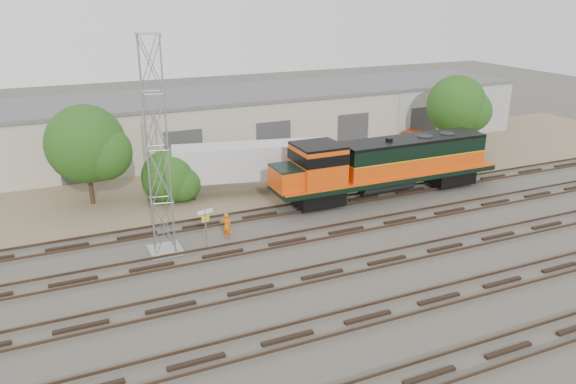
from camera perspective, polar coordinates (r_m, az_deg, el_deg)
name	(u,v)px	position (r m, az deg, el deg)	size (l,w,h in m)	color
ground	(359,241)	(33.92, 7.19, -4.93)	(140.00, 140.00, 0.00)	#47423A
dirt_strip	(265,171)	(46.49, -2.32, 2.13)	(80.00, 16.00, 0.02)	#726047
tracks	(387,260)	(31.63, 10.00, -6.83)	(80.00, 20.40, 0.28)	black
warehouse	(234,121)	(53.07, -5.55, 7.23)	(58.40, 10.40, 5.30)	#BCB59D
locomotive	(384,164)	(40.64, 9.73, 2.77)	(17.46, 3.06, 4.20)	black
signal_tower	(158,153)	(31.00, -13.10, 3.92)	(1.78, 1.78, 12.08)	gray
sign_post	(206,221)	(32.54, -8.38, -2.90)	(0.96, 0.24, 2.37)	gray
worker	(227,226)	(33.86, -6.25, -3.43)	(0.59, 0.39, 1.63)	orange
semi_trailer	(259,162)	(41.12, -3.00, 3.07)	(12.06, 4.75, 3.64)	silver
dumpster_blue	(468,130)	(60.21, 17.84, 6.01)	(1.60, 1.50, 1.50)	navy
dumpster_red	(412,138)	(55.61, 12.51, 5.36)	(1.50, 1.40, 1.40)	maroon
tree_west	(90,146)	(40.32, -19.44, 4.41)	(5.62, 5.35, 7.00)	#382619
tree_mid	(172,178)	(40.43, -11.67, 1.36)	(4.06, 3.86, 3.86)	#382619
tree_east	(460,107)	(53.01, 17.07, 8.30)	(5.52, 5.26, 7.10)	#382619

